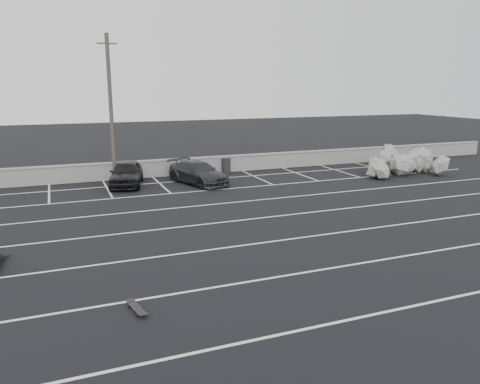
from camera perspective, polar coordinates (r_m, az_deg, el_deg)
name	(u,v)px	position (r m, az deg, el deg)	size (l,w,h in m)	color
ground	(281,240)	(17.44, 5.07, -5.89)	(120.00, 120.00, 0.00)	black
seawall	(183,166)	(30.10, -6.95, 3.14)	(50.00, 0.45, 1.06)	gray
stall_lines	(236,211)	(21.26, -0.47, -2.37)	(36.00, 20.05, 0.01)	silver
car_left	(126,173)	(27.40, -13.69, 2.26)	(1.69, 4.19, 1.43)	black
car_right	(198,173)	(27.22, -5.10, 2.35)	(1.80, 4.42, 1.28)	#232429
utility_pole	(111,109)	(28.12, -15.46, 9.72)	(1.12, 0.22, 8.42)	#4C4238
trash_bin	(226,165)	(30.55, -1.69, 3.26)	(0.76, 0.76, 0.96)	black
riprap_pile	(407,165)	(32.13, 19.73, 3.12)	(6.17, 3.76, 1.39)	#A8A79E
skateboard	(137,308)	(12.48, -12.46, -13.69)	(0.38, 0.87, 0.10)	black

